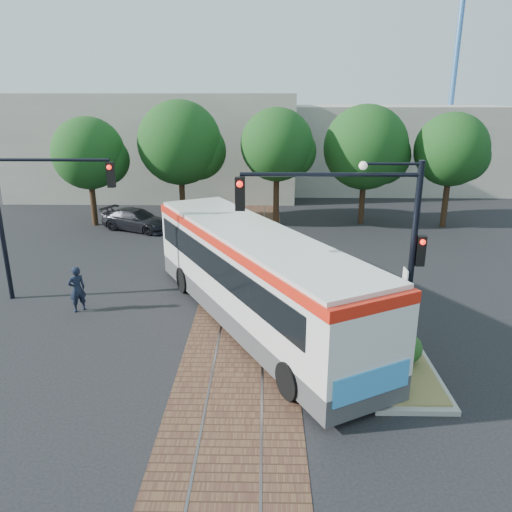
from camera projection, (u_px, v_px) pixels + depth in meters
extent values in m
plane|color=black|center=(240.00, 347.00, 16.40)|extent=(120.00, 120.00, 0.00)
cube|color=brown|center=(245.00, 300.00, 20.20)|extent=(3.60, 40.00, 0.01)
cube|color=slate|center=(226.00, 299.00, 20.21)|extent=(0.06, 40.00, 0.01)
cube|color=slate|center=(263.00, 300.00, 20.19)|extent=(0.06, 40.00, 0.01)
cylinder|color=#382314|center=(93.00, 203.00, 31.35)|extent=(0.36, 0.36, 2.86)
sphere|color=#133C14|center=(88.00, 153.00, 30.40)|extent=(4.40, 4.40, 4.40)
cylinder|color=#382314|center=(182.00, 199.00, 31.97)|extent=(0.36, 0.36, 3.12)
sphere|color=#133C14|center=(180.00, 143.00, 30.89)|extent=(5.20, 5.20, 5.20)
cylinder|color=#382314|center=(276.00, 199.00, 31.07)|extent=(0.36, 0.36, 3.39)
sphere|color=#133C14|center=(277.00, 145.00, 30.03)|extent=(4.40, 4.40, 4.40)
cylinder|color=#382314|center=(362.00, 201.00, 31.81)|extent=(0.36, 0.36, 2.86)
sphere|color=#133C14|center=(366.00, 147.00, 30.77)|extent=(5.20, 5.20, 5.20)
cylinder|color=#382314|center=(445.00, 202.00, 30.92)|extent=(0.36, 0.36, 3.12)
sphere|color=#133C14|center=(451.00, 149.00, 29.93)|extent=(4.40, 4.40, 4.40)
cube|color=#ADA899|center=(161.00, 143.00, 41.93)|extent=(22.00, 12.00, 8.00)
cube|color=#ADA899|center=(393.00, 147.00, 43.64)|extent=(18.00, 10.00, 7.00)
cylinder|color=#3F72B2|center=(453.00, 82.00, 45.64)|extent=(0.50, 0.50, 18.00)
cube|color=#404042|center=(254.00, 308.00, 17.96)|extent=(8.41, 12.60, 0.75)
cube|color=white|center=(254.00, 272.00, 17.53)|extent=(8.43, 12.61, 2.03)
cube|color=black|center=(250.00, 261.00, 17.70)|extent=(7.88, 11.51, 0.96)
cube|color=red|center=(254.00, 240.00, 17.16)|extent=(8.47, 12.63, 0.32)
cube|color=white|center=(254.00, 234.00, 17.10)|extent=(8.15, 12.19, 0.15)
cube|color=black|center=(371.00, 333.00, 12.09)|extent=(1.57, 0.92, 0.96)
cube|color=#3796DD|center=(372.00, 383.00, 12.33)|extent=(2.11, 1.17, 0.75)
cube|color=orange|center=(304.00, 292.00, 17.42)|extent=(2.33, 4.28, 1.18)
cylinder|color=black|center=(291.00, 380.00, 13.54)|extent=(0.83, 1.12, 1.07)
cylinder|color=black|center=(363.00, 359.00, 14.61)|extent=(0.83, 1.12, 1.07)
cylinder|color=black|center=(184.00, 280.00, 20.89)|extent=(0.83, 1.12, 1.07)
cylinder|color=black|center=(238.00, 271.00, 21.95)|extent=(0.83, 1.12, 1.07)
cube|color=gray|center=(394.00, 362.00, 15.34)|extent=(2.20, 5.20, 0.15)
cube|color=olive|center=(394.00, 359.00, 15.31)|extent=(1.90, 4.80, 0.08)
sphere|color=#1E4719|center=(395.00, 376.00, 13.67)|extent=(0.70, 0.70, 0.70)
sphere|color=#1E4719|center=(407.00, 348.00, 14.96)|extent=(0.90, 0.90, 0.90)
sphere|color=#1E4719|center=(379.00, 326.00, 16.51)|extent=(0.80, 0.80, 0.80)
sphere|color=#1E4719|center=(396.00, 322.00, 17.00)|extent=(0.60, 0.60, 0.60)
cylinder|color=black|center=(412.00, 264.00, 14.56)|extent=(0.18, 0.18, 6.00)
cylinder|color=black|center=(330.00, 175.00, 13.80)|extent=(5.00, 0.12, 0.12)
cube|color=black|center=(240.00, 194.00, 14.01)|extent=(0.28, 0.22, 0.95)
sphere|color=#FF190C|center=(240.00, 184.00, 13.79)|extent=(0.18, 0.18, 0.18)
cube|color=black|center=(421.00, 251.00, 14.43)|extent=(0.26, 0.20, 0.90)
sphere|color=#FF190C|center=(423.00, 242.00, 14.21)|extent=(0.16, 0.16, 0.16)
cube|color=white|center=(405.00, 278.00, 14.57)|extent=(0.04, 0.45, 0.55)
cube|color=yellow|center=(403.00, 299.00, 14.77)|extent=(0.04, 0.45, 0.45)
cylinder|color=black|center=(392.00, 164.00, 13.68)|extent=(1.60, 0.08, 0.08)
sphere|color=silver|center=(363.00, 166.00, 13.70)|extent=(0.24, 0.24, 0.24)
cylinder|color=black|center=(1.00, 227.00, 19.44)|extent=(0.18, 0.18, 6.00)
cylinder|color=black|center=(50.00, 160.00, 18.60)|extent=(4.50, 0.12, 0.12)
cube|color=black|center=(111.00, 175.00, 18.73)|extent=(0.28, 0.22, 0.95)
sphere|color=#FF190C|center=(109.00, 167.00, 18.50)|extent=(0.18, 0.18, 0.18)
imported|color=black|center=(77.00, 289.00, 18.90)|extent=(0.77, 0.75, 1.79)
imported|color=black|center=(137.00, 220.00, 30.38)|extent=(4.87, 3.51, 1.31)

